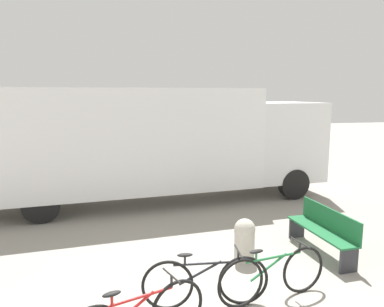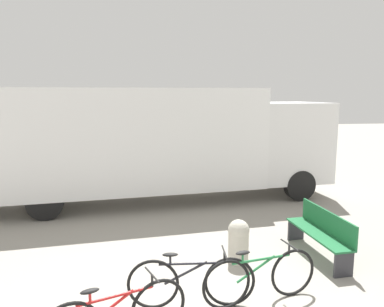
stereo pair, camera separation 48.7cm
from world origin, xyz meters
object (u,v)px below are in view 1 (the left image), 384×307
(delivery_truck, at_px, (155,140))
(park_bench, at_px, (324,229))
(bollard_near_bench, at_px, (245,238))
(bicycle_far, at_px, (273,275))
(bicycle_middle, at_px, (206,281))

(delivery_truck, height_order, park_bench, delivery_truck)
(park_bench, bearing_deg, bollard_near_bench, 86.71)
(park_bench, xyz_separation_m, bollard_near_bench, (-1.59, -0.00, -0.06))
(park_bench, xyz_separation_m, bicycle_far, (-1.64, -1.34, -0.09))
(bicycle_middle, xyz_separation_m, bicycle_far, (1.01, -0.02, 0.00))
(bollard_near_bench, bearing_deg, bicycle_far, -92.02)
(delivery_truck, height_order, bicycle_middle, delivery_truck)
(delivery_truck, height_order, bollard_near_bench, delivery_truck)
(bicycle_middle, height_order, bicycle_far, same)
(bicycle_middle, distance_m, bicycle_far, 1.01)
(delivery_truck, distance_m, park_bench, 5.13)
(bicycle_middle, distance_m, bollard_near_bench, 1.69)
(park_bench, bearing_deg, bicycle_far, 125.83)
(park_bench, distance_m, bicycle_middle, 2.96)
(bollard_near_bench, bearing_deg, delivery_truck, 105.26)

